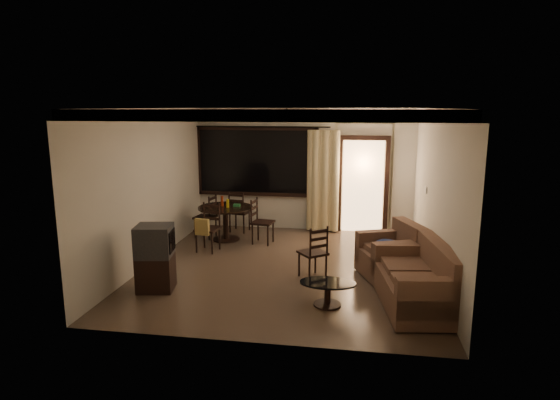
% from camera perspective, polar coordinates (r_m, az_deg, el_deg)
% --- Properties ---
extents(ground, '(5.50, 5.50, 0.00)m').
position_cam_1_polar(ground, '(8.46, 0.79, -8.23)').
color(ground, '#7F6651').
rests_on(ground, ground).
extents(room_shell, '(5.50, 6.70, 5.50)m').
position_cam_1_polar(room_shell, '(9.73, 5.81, 5.37)').
color(room_shell, beige).
rests_on(room_shell, ground).
extents(dining_table, '(1.17, 1.17, 0.95)m').
position_cam_1_polar(dining_table, '(10.08, -6.64, -1.67)').
color(dining_table, black).
rests_on(dining_table, ground).
extents(dining_chair_west, '(0.48, 0.48, 0.95)m').
position_cam_1_polar(dining_chair_west, '(10.41, -9.01, -2.98)').
color(dining_chair_west, black).
rests_on(dining_chair_west, ground).
extents(dining_chair_east, '(0.48, 0.48, 0.95)m').
position_cam_1_polar(dining_chair_east, '(9.84, -2.17, -3.69)').
color(dining_chair_east, black).
rests_on(dining_chair_east, ground).
extents(dining_chair_south, '(0.48, 0.53, 0.95)m').
position_cam_1_polar(dining_chair_south, '(9.40, -8.80, -4.39)').
color(dining_chair_south, black).
rests_on(dining_chair_south, ground).
extents(dining_chair_north, '(0.48, 0.48, 0.95)m').
position_cam_1_polar(dining_chair_north, '(10.80, -4.96, -2.37)').
color(dining_chair_north, black).
rests_on(dining_chair_north, ground).
extents(tv_cabinet, '(0.62, 0.57, 1.04)m').
position_cam_1_polar(tv_cabinet, '(7.58, -14.97, -6.81)').
color(tv_cabinet, black).
rests_on(tv_cabinet, ground).
extents(sofa, '(1.12, 1.80, 0.90)m').
position_cam_1_polar(sofa, '(7.06, 16.63, -9.64)').
color(sofa, '#3F241D').
rests_on(sofa, ground).
extents(armchair, '(1.16, 1.16, 0.90)m').
position_cam_1_polar(armchair, '(8.16, 13.55, -6.53)').
color(armchair, '#3F241D').
rests_on(armchair, ground).
extents(coffee_table, '(0.81, 0.49, 0.36)m').
position_cam_1_polar(coffee_table, '(6.89, 5.83, -10.85)').
color(coffee_table, black).
rests_on(coffee_table, ground).
extents(side_chair, '(0.57, 0.57, 0.91)m').
position_cam_1_polar(side_chair, '(7.91, 4.04, -7.58)').
color(side_chair, black).
rests_on(side_chair, ground).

